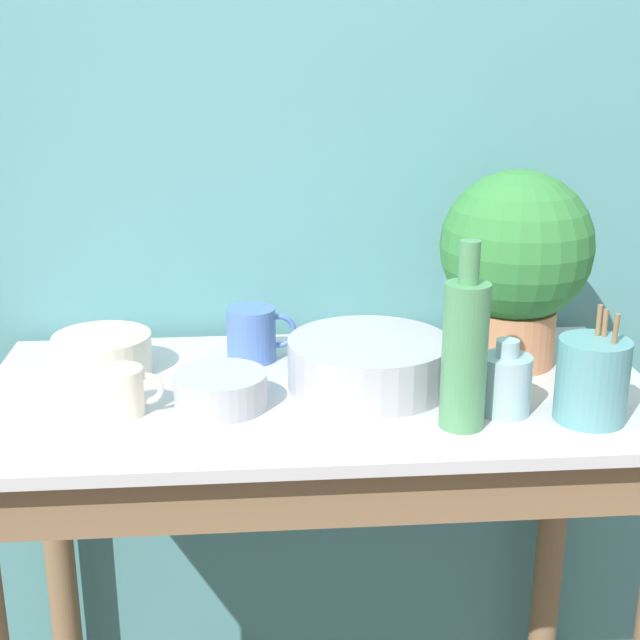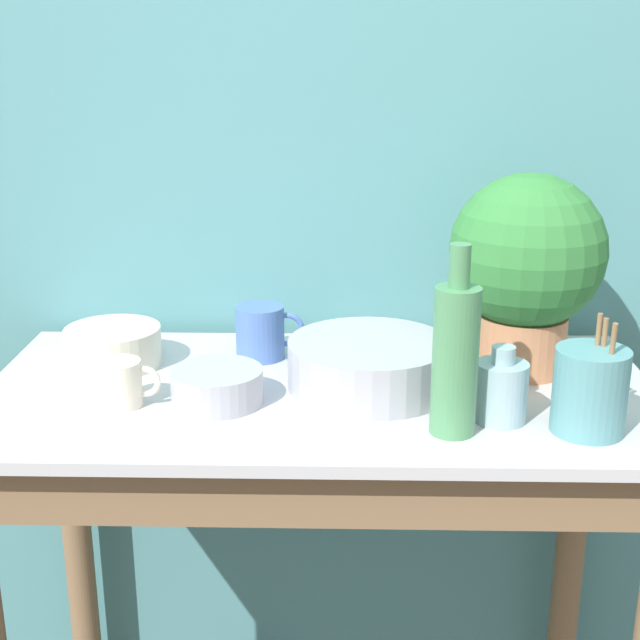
# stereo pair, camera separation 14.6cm
# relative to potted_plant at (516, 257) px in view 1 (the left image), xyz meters

# --- Properties ---
(wall_back) EXTENTS (6.00, 0.05, 2.40)m
(wall_back) POSITION_rel_potted_plant_xyz_m (-0.35, 0.24, 0.21)
(wall_back) COLOR teal
(wall_back) RESTS_ON ground_plane
(counter_table) EXTENTS (1.13, 0.57, 0.79)m
(counter_table) POSITION_rel_potted_plant_xyz_m (-0.35, -0.12, -0.38)
(counter_table) COLOR #846647
(counter_table) RESTS_ON ground_plane
(potted_plant) EXTENTS (0.27, 0.27, 0.35)m
(potted_plant) POSITION_rel_potted_plant_xyz_m (0.00, 0.00, 0.00)
(potted_plant) COLOR tan
(potted_plant) RESTS_ON counter_table
(bowl_wash_large) EXTENTS (0.27, 0.27, 0.08)m
(bowl_wash_large) POSITION_rel_potted_plant_xyz_m (-0.27, -0.10, -0.15)
(bowl_wash_large) COLOR #A8A8B2
(bowl_wash_large) RESTS_ON counter_table
(bottle_tall) EXTENTS (0.07, 0.07, 0.29)m
(bottle_tall) POSITION_rel_potted_plant_xyz_m (-0.15, -0.26, -0.08)
(bottle_tall) COLOR #4C8C59
(bottle_tall) RESTS_ON counter_table
(bottle_short) EXTENTS (0.08, 0.08, 0.12)m
(bottle_short) POSITION_rel_potted_plant_xyz_m (-0.07, -0.22, -0.15)
(bottle_short) COLOR #93B2BC
(bottle_short) RESTS_ON counter_table
(mug_blue) EXTENTS (0.13, 0.09, 0.10)m
(mug_blue) POSITION_rel_potted_plant_xyz_m (-0.46, 0.05, -0.15)
(mug_blue) COLOR #4C70B7
(mug_blue) RESTS_ON counter_table
(mug_cream) EXTENTS (0.10, 0.07, 0.08)m
(mug_cream) POSITION_rel_potted_plant_xyz_m (-0.67, -0.18, -0.16)
(mug_cream) COLOR beige
(mug_cream) RESTS_ON counter_table
(bowl_small_cream) EXTENTS (0.17, 0.17, 0.07)m
(bowl_small_cream) POSITION_rel_potted_plant_xyz_m (-0.72, 0.01, -0.16)
(bowl_small_cream) COLOR beige
(bowl_small_cream) RESTS_ON counter_table
(bowl_small_steel) EXTENTS (0.15, 0.15, 0.06)m
(bowl_small_steel) POSITION_rel_potted_plant_xyz_m (-0.51, -0.16, -0.17)
(bowl_small_steel) COLOR #A8A8B2
(bowl_small_steel) RESTS_ON counter_table
(utensil_cup) EXTENTS (0.11, 0.11, 0.18)m
(utensil_cup) POSITION_rel_potted_plant_xyz_m (0.05, -0.26, -0.13)
(utensil_cup) COLOR #569399
(utensil_cup) RESTS_ON counter_table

